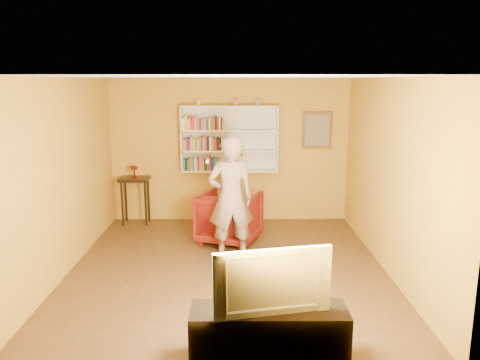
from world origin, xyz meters
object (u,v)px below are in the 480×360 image
(bookshelf, at_px, (229,139))
(tv_cabinet, at_px, (269,335))
(television, at_px, (269,278))
(person, at_px, (231,198))
(console_table, at_px, (135,185))
(armchair, at_px, (230,217))
(ruby_lustre, at_px, (134,169))

(bookshelf, distance_m, tv_cabinet, 4.86)
(tv_cabinet, relative_size, television, 1.35)
(bookshelf, height_order, person, bookshelf)
(bookshelf, bearing_deg, console_table, -174.88)
(person, bearing_deg, tv_cabinet, 88.78)
(bookshelf, bearing_deg, television, -84.67)
(armchair, height_order, television, television)
(console_table, height_order, ruby_lustre, ruby_lustre)
(ruby_lustre, distance_m, person, 2.59)
(console_table, distance_m, ruby_lustre, 0.32)
(person, bearing_deg, console_table, -54.51)
(person, distance_m, television, 2.70)
(tv_cabinet, distance_m, television, 0.59)
(television, bearing_deg, person, 86.40)
(ruby_lustre, distance_m, television, 5.02)
(armchair, bearing_deg, television, 117.29)
(tv_cabinet, bearing_deg, console_table, 116.20)
(television, bearing_deg, bookshelf, 83.46)
(ruby_lustre, relative_size, television, 0.21)
(ruby_lustre, bearing_deg, person, -45.02)
(ruby_lustre, xyz_separation_m, television, (2.21, -4.50, -0.20))
(tv_cabinet, bearing_deg, ruby_lustre, 116.20)
(console_table, bearing_deg, ruby_lustre, 135.00)
(armchair, xyz_separation_m, person, (0.03, -0.75, 0.51))
(bookshelf, relative_size, person, 0.96)
(console_table, xyz_separation_m, ruby_lustre, (-0.00, 0.00, 0.32))
(person, xyz_separation_m, tv_cabinet, (0.39, -2.67, -0.67))
(tv_cabinet, bearing_deg, person, 98.27)
(television, bearing_deg, armchair, 85.17)
(console_table, height_order, tv_cabinet, console_table)
(console_table, height_order, person, person)
(ruby_lustre, bearing_deg, bookshelf, 5.12)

